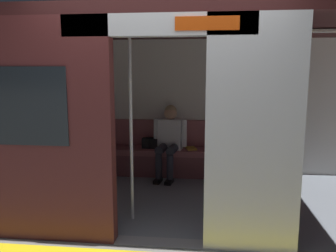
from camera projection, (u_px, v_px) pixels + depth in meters
The scene contains 7 objects.
ground_plane at pixel (159, 243), 3.43m from camera, with size 60.00×60.00×0.00m, color gray.
train_car at pixel (167, 85), 4.36m from camera, with size 6.40×2.76×2.35m.
bench_seat at pixel (177, 156), 5.58m from camera, with size 3.32×0.44×0.44m.
person_seated at pixel (169, 137), 5.49m from camera, with size 0.55×0.71×1.17m.
handbag at pixel (150, 143), 5.66m from camera, with size 0.26×0.15×0.17m.
book at pixel (191, 148), 5.58m from camera, with size 0.15×0.22×0.03m, color gold.
grab_pole_door at pixel (131, 126), 3.81m from camera, with size 0.04×0.04×2.21m, color silver.
Camera 1 is at (-0.44, 3.16, 1.73)m, focal length 36.30 mm.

